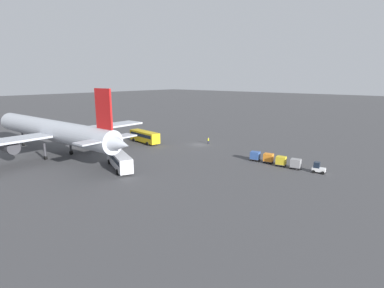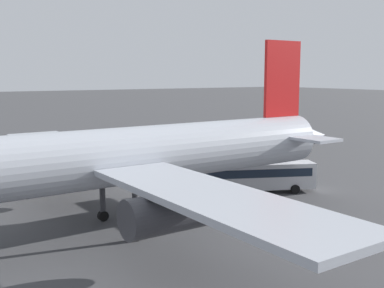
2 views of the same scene
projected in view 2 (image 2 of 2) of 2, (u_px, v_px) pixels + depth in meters
ground_plane at (135, 157)px, 74.44m from camera, size 600.00×600.00×0.00m
airplane at (98, 160)px, 37.82m from camera, size 54.16×47.03×16.01m
shuttle_bus_near at (66, 161)px, 60.37m from camera, size 11.29×4.10×3.28m
shuttle_bus_far at (257, 175)px, 51.95m from camera, size 12.61×7.27×3.21m
baggage_tug at (309, 139)px, 88.06m from camera, size 2.59×1.99×2.10m
worker_person at (134, 149)px, 77.05m from camera, size 0.38×0.38×1.74m
cargo_cart_grey at (294, 139)px, 85.39m from camera, size 2.25×1.99×2.06m
cargo_cart_yellow at (281, 141)px, 83.75m from camera, size 2.25×1.99×2.06m
cargo_cart_orange at (266, 142)px, 82.53m from camera, size 2.25×1.99×2.06m
cargo_cart_blue at (253, 143)px, 80.71m from camera, size 2.25×1.99×2.06m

